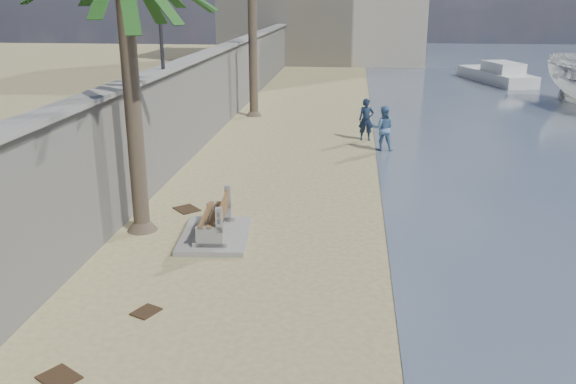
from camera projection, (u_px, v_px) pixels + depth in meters
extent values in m
cube|color=gray|center=(216.00, 90.00, 27.82)|extent=(0.45, 70.00, 3.50)
cube|color=gray|center=(215.00, 50.00, 27.27)|extent=(0.80, 70.00, 0.12)
cube|color=gray|center=(215.00, 235.00, 15.48)|extent=(1.86, 2.57, 0.13)
cylinder|color=brown|center=(132.00, 100.00, 14.97)|extent=(0.42, 0.42, 6.84)
cylinder|color=brown|center=(252.00, 26.00, 29.89)|extent=(0.44, 0.44, 8.95)
imported|color=#15233B|center=(366.00, 117.00, 25.71)|extent=(0.77, 0.55, 2.02)
imported|color=#527DAB|center=(383.00, 126.00, 23.98)|extent=(0.96, 0.75, 1.97)
cube|color=#382616|center=(59.00, 378.00, 9.80)|extent=(0.80, 0.76, 0.03)
cube|color=#382616|center=(187.00, 209.00, 17.54)|extent=(0.90, 0.91, 0.03)
cube|color=#382616|center=(146.00, 312.00, 11.85)|extent=(0.59, 0.64, 0.03)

